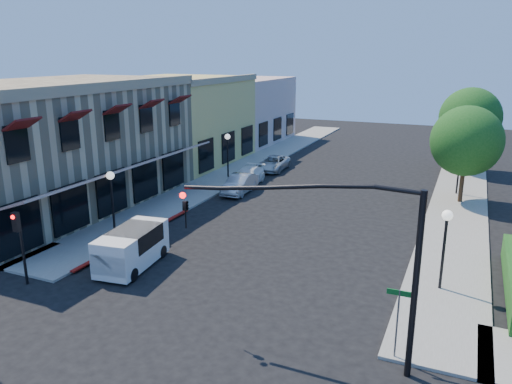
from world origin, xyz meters
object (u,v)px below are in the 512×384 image
at_px(parked_car_b, 240,184).
at_px(parked_car_c, 247,177).
at_px(white_van, 131,246).
at_px(parked_car_d, 273,163).
at_px(street_tree_a, 467,141).
at_px(lamppost_left_near, 111,187).
at_px(signal_mast_arm, 346,243).
at_px(lamppost_left_far, 228,144).
at_px(lamppost_right_near, 446,230).
at_px(parked_car_a, 135,243).
at_px(street_name_sign, 398,313).
at_px(secondary_signal, 19,235).
at_px(street_tree_b, 470,118).
at_px(lamppost_right_far, 460,157).

height_order(parked_car_b, parked_car_c, parked_car_b).
bearing_deg(parked_car_b, white_van, -89.14).
bearing_deg(white_van, parked_car_d, 93.54).
bearing_deg(street_tree_a, parked_car_b, -166.11).
relative_size(lamppost_left_near, white_van, 0.84).
bearing_deg(signal_mast_arm, lamppost_left_far, 125.00).
height_order(street_tree_a, lamppost_right_near, street_tree_a).
distance_m(parked_car_a, parked_car_d, 20.01).
height_order(street_tree_a, street_name_sign, street_tree_a).
bearing_deg(secondary_signal, street_tree_a, 50.79).
bearing_deg(parked_car_b, street_tree_a, 11.07).
xyz_separation_m(street_name_sign, parked_car_a, (-13.10, 3.80, -1.04)).
bearing_deg(street_tree_b, parked_car_d, -158.20).
bearing_deg(street_name_sign, lamppost_right_far, 87.37).
height_order(street_name_sign, parked_car_d, street_name_sign).
height_order(street_tree_a, signal_mast_arm, street_tree_a).
bearing_deg(lamppost_right_near, secondary_signal, -158.22).
relative_size(street_name_sign, lamppost_left_near, 0.70).
distance_m(street_name_sign, lamppost_right_far, 21.85).
distance_m(lamppost_left_far, parked_car_a, 16.39).
distance_m(street_tree_a, lamppost_right_far, 2.49).
xyz_separation_m(lamppost_left_near, lamppost_left_far, (0.00, 14.00, 0.00)).
bearing_deg(street_tree_b, white_van, -116.72).
xyz_separation_m(lamppost_left_near, parked_car_c, (2.30, 12.68, -2.09)).
bearing_deg(lamppost_left_far, street_name_sign, -51.06).
height_order(white_van, parked_car_a, white_van).
bearing_deg(lamppost_right_near, lamppost_right_far, 90.00).
height_order(lamppost_left_near, white_van, lamppost_left_near).
xyz_separation_m(lamppost_left_far, parked_car_d, (2.30, 4.00, -2.13)).
xyz_separation_m(street_tree_a, lamppost_left_far, (-17.30, 0.00, -1.46)).
bearing_deg(parked_car_c, lamppost_left_near, -106.24).
bearing_deg(parked_car_a, lamppost_right_far, 46.60).
bearing_deg(street_tree_a, lamppost_right_far, 98.53).
distance_m(signal_mast_arm, secondary_signal, 13.97).
bearing_deg(white_van, street_name_sign, -11.85).
bearing_deg(lamppost_right_far, lamppost_left_far, -173.29).
bearing_deg(lamppost_right_far, parked_car_c, -167.29).
relative_size(lamppost_left_near, parked_car_d, 0.82).
height_order(lamppost_right_far, parked_car_b, lamppost_right_far).
xyz_separation_m(signal_mast_arm, parked_car_c, (-12.06, 19.19, -3.44)).
distance_m(secondary_signal, white_van, 4.78).
height_order(street_tree_a, lamppost_left_far, street_tree_a).
distance_m(secondary_signal, lamppost_right_near, 17.77).
bearing_deg(parked_car_a, lamppost_right_near, 2.74).
distance_m(parked_car_b, parked_car_c, 2.33).
relative_size(white_van, parked_car_c, 0.96).
bearing_deg(parked_car_d, lamppost_left_near, -99.77).
height_order(secondary_signal, parked_car_b, secondary_signal).
bearing_deg(lamppost_right_far, white_van, -124.89).
height_order(parked_car_a, parked_car_d, parked_car_a).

